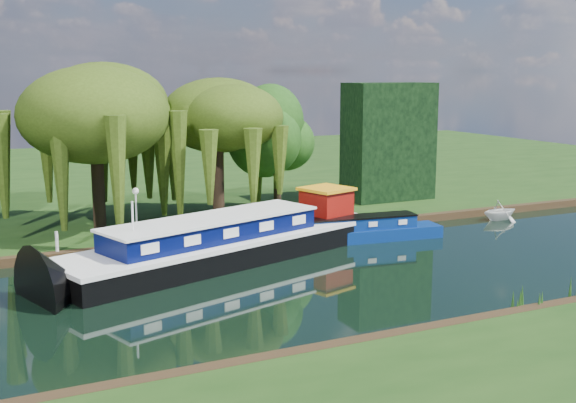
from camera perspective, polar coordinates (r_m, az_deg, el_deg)
ground at (r=30.49m, az=-7.93°, el=-7.44°), size 120.00×120.00×0.00m
far_bank at (r=62.99m, az=-17.42°, el=1.58°), size 120.00×52.00×0.45m
dutch_barge at (r=35.80m, az=-4.51°, el=-3.15°), size 18.25×9.18×3.77m
narrowboat at (r=39.76m, az=5.14°, el=-2.39°), size 10.43×2.96×1.50m
white_cruiser at (r=47.32m, az=16.36°, el=-1.39°), size 2.69×2.35×1.36m
willow_left at (r=40.93m, az=-15.01°, el=6.54°), size 7.31×7.31×8.76m
willow_right at (r=42.72m, az=-5.60°, el=5.82°), size 6.18×6.18×7.53m
tree_far_right at (r=45.41m, az=-0.86°, el=5.15°), size 4.18×4.18×6.85m
conifer_hedge at (r=50.30m, az=7.94°, el=4.73°), size 6.00×3.00×8.00m
lamppost at (r=39.91m, az=-11.94°, el=0.23°), size 0.36×0.36×2.56m
mooring_posts at (r=37.96m, az=-12.56°, el=-2.57°), size 19.16×0.16×1.00m
reeds_near at (r=26.89m, az=11.51°, el=-8.76°), size 33.70×1.50×1.10m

